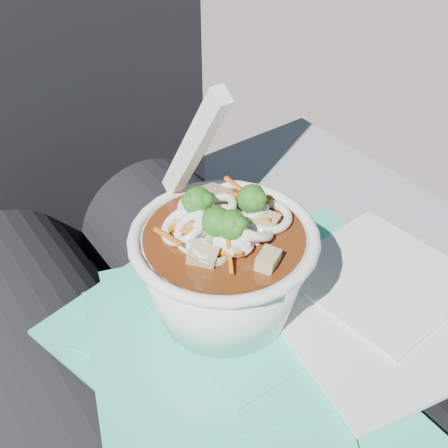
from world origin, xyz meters
TOP-DOWN VIEW (x-y plane):
  - stone_ledge at (0.00, 0.15)m, footprint 1.02×0.54m
  - lap at (0.00, 0.00)m, footprint 0.33×0.48m
  - person_body at (0.00, 0.09)m, footprint 0.34×0.94m
  - plastic_bag at (0.02, -0.04)m, footprint 0.31×0.38m
  - napkins at (0.13, -0.09)m, footprint 0.18×0.19m
  - udon_bowl at (0.03, -0.02)m, footprint 0.15×0.15m

SIDE VIEW (x-z plane):
  - stone_ledge at x=0.00m, z-range 0.00..0.42m
  - lap at x=0.00m, z-range 0.42..0.58m
  - person_body at x=0.00m, z-range 0.04..1.02m
  - plastic_bag at x=0.02m, z-range 0.58..0.60m
  - napkins at x=0.13m, z-range 0.60..0.60m
  - udon_bowl at x=0.03m, z-range 0.55..0.74m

